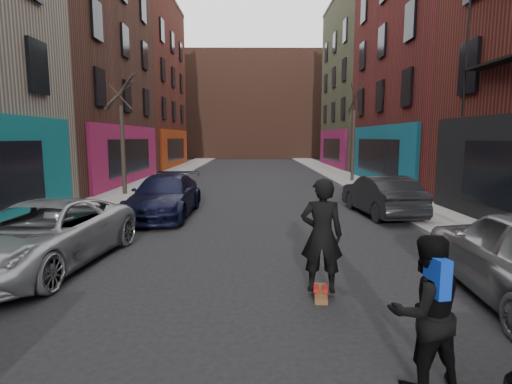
{
  "coord_description": "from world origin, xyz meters",
  "views": [
    {
      "loc": [
        -0.02,
        -0.98,
        2.8
      ],
      "look_at": [
        0.03,
        7.79,
        1.6
      ],
      "focal_mm": 28.0,
      "sensor_mm": 36.0,
      "label": 1
    }
  ],
  "objects_px": {
    "parked_left_far": "(42,235)",
    "skateboard": "(320,293)",
    "tree_left_far": "(122,125)",
    "parked_right_end": "(381,195)",
    "tree_right_far": "(354,126)",
    "skateboarder": "(322,235)",
    "pedestrian": "(425,311)",
    "parked_left_end": "(165,196)"
  },
  "relations": [
    {
      "from": "tree_right_far",
      "to": "skateboard",
      "type": "relative_size",
      "value": 8.5
    },
    {
      "from": "parked_left_end",
      "to": "skateboarder",
      "type": "distance_m",
      "value": 8.57
    },
    {
      "from": "pedestrian",
      "to": "tree_right_far",
      "type": "bearing_deg",
      "value": -111.34
    },
    {
      "from": "parked_left_end",
      "to": "tree_left_far",
      "type": "bearing_deg",
      "value": 122.93
    },
    {
      "from": "parked_right_end",
      "to": "parked_left_end",
      "type": "bearing_deg",
      "value": -4.62
    },
    {
      "from": "parked_right_end",
      "to": "pedestrian",
      "type": "bearing_deg",
      "value": 69.49
    },
    {
      "from": "tree_right_far",
      "to": "skateboarder",
      "type": "height_order",
      "value": "tree_right_far"
    },
    {
      "from": "tree_right_far",
      "to": "tree_left_far",
      "type": "bearing_deg",
      "value": -154.18
    },
    {
      "from": "skateboarder",
      "to": "parked_left_end",
      "type": "bearing_deg",
      "value": -52.26
    },
    {
      "from": "skateboarder",
      "to": "pedestrian",
      "type": "bearing_deg",
      "value": 112.41
    },
    {
      "from": "tree_left_far",
      "to": "parked_left_far",
      "type": "distance_m",
      "value": 10.98
    },
    {
      "from": "skateboarder",
      "to": "tree_right_far",
      "type": "bearing_deg",
      "value": -98.4
    },
    {
      "from": "parked_left_end",
      "to": "skateboarder",
      "type": "bearing_deg",
      "value": -58.17
    },
    {
      "from": "parked_left_far",
      "to": "skateboarder",
      "type": "distance_m",
      "value": 6.02
    },
    {
      "from": "tree_right_far",
      "to": "parked_left_far",
      "type": "relative_size",
      "value": 1.33
    },
    {
      "from": "parked_left_far",
      "to": "skateboard",
      "type": "relative_size",
      "value": 6.4
    },
    {
      "from": "tree_left_far",
      "to": "parked_left_end",
      "type": "bearing_deg",
      "value": -58.22
    },
    {
      "from": "parked_left_far",
      "to": "pedestrian",
      "type": "height_order",
      "value": "pedestrian"
    },
    {
      "from": "tree_right_far",
      "to": "parked_left_end",
      "type": "height_order",
      "value": "tree_right_far"
    },
    {
      "from": "skateboard",
      "to": "tree_right_far",
      "type": "bearing_deg",
      "value": 81.6
    },
    {
      "from": "parked_left_end",
      "to": "pedestrian",
      "type": "relative_size",
      "value": 2.87
    },
    {
      "from": "tree_left_far",
      "to": "pedestrian",
      "type": "height_order",
      "value": "tree_left_far"
    },
    {
      "from": "tree_right_far",
      "to": "pedestrian",
      "type": "distance_m",
      "value": 21.4
    },
    {
      "from": "tree_left_far",
      "to": "parked_right_end",
      "type": "bearing_deg",
      "value": -23.69
    },
    {
      "from": "parked_right_end",
      "to": "skateboarder",
      "type": "bearing_deg",
      "value": 59.94
    },
    {
      "from": "skateboard",
      "to": "skateboarder",
      "type": "relative_size",
      "value": 0.4
    },
    {
      "from": "pedestrian",
      "to": "skateboarder",
      "type": "bearing_deg",
      "value": -84.25
    },
    {
      "from": "tree_left_far",
      "to": "skateboard",
      "type": "bearing_deg",
      "value": -58.88
    },
    {
      "from": "parked_left_far",
      "to": "pedestrian",
      "type": "xyz_separation_m",
      "value": [
        6.48,
        -4.26,
        0.18
      ]
    },
    {
      "from": "tree_left_far",
      "to": "skateboard",
      "type": "height_order",
      "value": "tree_left_far"
    },
    {
      "from": "parked_right_end",
      "to": "skateboarder",
      "type": "distance_m",
      "value": 8.22
    },
    {
      "from": "parked_left_far",
      "to": "parked_left_end",
      "type": "height_order",
      "value": "parked_left_end"
    },
    {
      "from": "skateboarder",
      "to": "pedestrian",
      "type": "distance_m",
      "value": 2.7
    },
    {
      "from": "tree_left_far",
      "to": "parked_right_end",
      "type": "height_order",
      "value": "tree_left_far"
    },
    {
      "from": "tree_right_far",
      "to": "pedestrian",
      "type": "relative_size",
      "value": 3.86
    },
    {
      "from": "parked_left_end",
      "to": "skateboard",
      "type": "height_order",
      "value": "parked_left_end"
    },
    {
      "from": "tree_left_far",
      "to": "skateboarder",
      "type": "xyz_separation_m",
      "value": [
        7.37,
        -12.2,
        -2.27
      ]
    },
    {
      "from": "skateboard",
      "to": "pedestrian",
      "type": "height_order",
      "value": "pedestrian"
    },
    {
      "from": "tree_right_far",
      "to": "skateboarder",
      "type": "xyz_separation_m",
      "value": [
        -5.03,
        -18.2,
        -2.42
      ]
    },
    {
      "from": "tree_right_far",
      "to": "skateboard",
      "type": "bearing_deg",
      "value": -105.45
    },
    {
      "from": "tree_left_far",
      "to": "skateboarder",
      "type": "relative_size",
      "value": 3.22
    },
    {
      "from": "parked_left_far",
      "to": "skateboard",
      "type": "bearing_deg",
      "value": -10.0
    }
  ]
}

